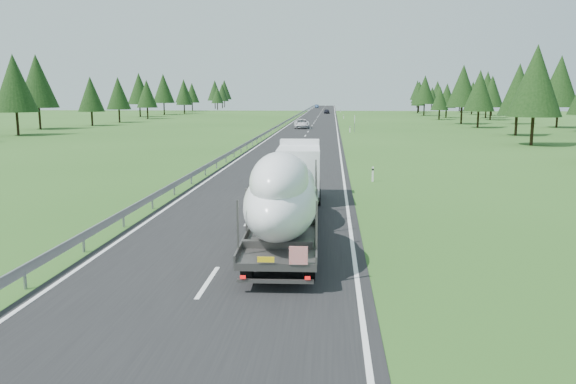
# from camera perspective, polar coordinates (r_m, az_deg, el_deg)

# --- Properties ---
(road_surface) EXTENTS (10.00, 400.00, 0.02)m
(road_surface) POSITION_cam_1_polar(r_m,az_deg,el_deg) (107.54, 2.49, 6.79)
(road_surface) COLOR black
(road_surface) RESTS_ON ground
(guardrail) EXTENTS (0.10, 400.00, 0.76)m
(guardrail) POSITION_cam_1_polar(r_m,az_deg,el_deg) (107.76, -0.35, 7.12)
(guardrail) COLOR slate
(guardrail) RESTS_ON ground
(marker_posts) EXTENTS (0.13, 350.08, 1.00)m
(marker_posts) POSITION_cam_1_polar(r_m,az_deg,el_deg) (162.43, 5.50, 7.97)
(marker_posts) COLOR silver
(marker_posts) RESTS_ON ground
(highway_sign) EXTENTS (0.08, 0.90, 2.60)m
(highway_sign) POSITION_cam_1_polar(r_m,az_deg,el_deg) (87.47, 6.78, 7.21)
(highway_sign) COLOR slate
(highway_sign) RESTS_ON ground
(tree_line_right) EXTENTS (27.34, 286.68, 12.51)m
(tree_line_right) POSITION_cam_1_polar(r_m,az_deg,el_deg) (112.76, 23.01, 9.63)
(tree_line_right) COLOR black
(tree_line_right) RESTS_ON ground
(tree_line_left) EXTENTS (14.00, 286.42, 12.58)m
(tree_line_left) POSITION_cam_1_polar(r_m,az_deg,el_deg) (133.21, -17.04, 9.98)
(tree_line_left) COLOR black
(tree_line_left) RESTS_ON ground
(boat_truck) EXTENTS (2.81, 17.24, 3.89)m
(boat_truck) POSITION_cam_1_polar(r_m,az_deg,el_deg) (23.28, 0.06, 0.61)
(boat_truck) COLOR white
(boat_truck) RESTS_ON ground
(distant_van) EXTENTS (2.95, 5.80, 1.57)m
(distant_van) POSITION_cam_1_polar(r_m,az_deg,el_deg) (97.63, 1.41, 6.94)
(distant_van) COLOR silver
(distant_van) RESTS_ON ground
(distant_car_dark) EXTENTS (1.89, 4.16, 1.38)m
(distant_car_dark) POSITION_cam_1_polar(r_m,az_deg,el_deg) (175.60, 3.95, 8.18)
(distant_car_dark) COLOR black
(distant_car_dark) RESTS_ON ground
(distant_car_blue) EXTENTS (1.84, 4.59, 1.48)m
(distant_car_blue) POSITION_cam_1_polar(r_m,az_deg,el_deg) (252.18, 2.94, 8.70)
(distant_car_blue) COLOR navy
(distant_car_blue) RESTS_ON ground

